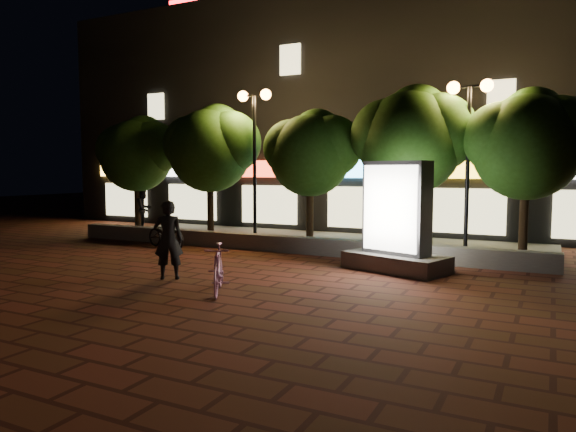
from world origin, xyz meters
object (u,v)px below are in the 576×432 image
Objects in this scene: scooter_pink at (218,269)px; rider at (168,240)px; tree_right at (413,136)px; street_lamp_left at (254,127)px; tree_far_left at (138,151)px; pedestrian at (143,209)px; scooter_parked at (166,233)px; tree_far_right at (529,140)px; tree_mid at (312,150)px; ad_kiosk at (396,227)px; street_lamp_right at (469,122)px; tree_left at (212,145)px.

rider is at bearing 130.26° from scooter_pink.
tree_right is 5.38m from street_lamp_left.
scooter_pink is at bearing -108.11° from tree_right.
scooter_pink is at bearing -39.46° from tree_far_left.
scooter_pink is at bearing -132.67° from pedestrian.
rider is at bearing -43.53° from tree_far_left.
scooter_pink is 0.93× the size of pedestrian.
scooter_parked is at bearing -133.46° from street_lamp_left.
pedestrian is at bearing 179.47° from tree_far_right.
street_lamp_left is at bearing -2.76° from tree_far_left.
tree_mid is 2.47× the size of scooter_parked.
street_lamp_left reaches higher than scooter_pink.
ad_kiosk is 1.55× the size of pedestrian.
tree_mid is 0.90× the size of street_lamp_right.
tree_far_left is 0.93× the size of street_lamp_right.
rider is (-4.48, -3.43, -0.19)m from ad_kiosk.
street_lamp_left reaches higher than tree_far_left.
rider is 5.10m from scooter_parked.
tree_far_left is 2.55× the size of scooter_parked.
tree_left is 9.10m from scooter_pink.
ad_kiosk is 11.47m from pedestrian.
street_lamp_left is 1.82× the size of ad_kiosk.
tree_left reaches higher than pedestrian.
tree_mid is 2.42× the size of rider.
scooter_parked is (-7.77, 0.43, -0.64)m from ad_kiosk.
scooter_parked is at bearing -36.22° from tree_far_left.
street_lamp_right is 1.75× the size of ad_kiosk.
ad_kiosk is at bearing -174.92° from rider.
tree_far_right is 14.13m from pedestrian.
scooter_pink is 6.87m from scooter_parked.
tree_mid is at bearing -129.94° from rider.
tree_far_right is (6.50, 0.00, 0.15)m from tree_mid.
scooter_pink reaches higher than scooter_parked.
tree_right is at bearing 2.81° from street_lamp_left.
street_lamp_right is 4.04m from ad_kiosk.
tree_far_right is at bearing 22.42° from scooter_pink.
tree_left reaches higher than rider.
street_lamp_left is 2.85× the size of scooter_parked.
scooter_pink is at bearing -81.77° from tree_mid.
ad_kiosk is 1.56× the size of scooter_parked.
scooter_parked is (-4.14, -2.46, -2.74)m from tree_mid.
street_lamp_left is at bearing -30.04° from scooter_parked.
tree_far_right is (14.00, 0.00, 0.08)m from tree_far_left.
scooter_parked is (-5.15, 4.54, -0.03)m from scooter_pink.
street_lamp_right reaches higher than rider.
tree_mid is at bearing -0.00° from tree_left.
tree_mid is 7.75m from pedestrian.
tree_left is 0.98× the size of street_lamp_right.
scooter_parked is at bearing 176.81° from ad_kiosk.
tree_right reaches higher than rider.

